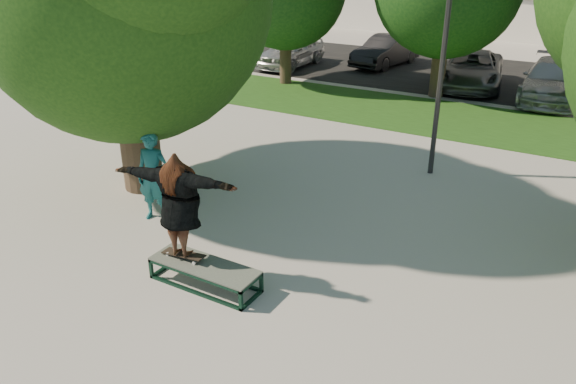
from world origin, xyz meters
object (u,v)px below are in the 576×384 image
Objects in this scene: grind_box at (205,275)px; bystander at (153,177)px; lamppost at (446,35)px; car_silver_a at (291,51)px; car_dark at (386,51)px; car_grey at (471,69)px; car_silver_b at (552,80)px.

bystander reaches higher than grind_box.
lamppost is 1.55× the size of car_silver_a.
car_dark is 0.84× the size of car_grey.
bystander is 14.22m from car_grey.
lamppost reaches higher than car_silver_a.
car_dark is at bearing 144.00° from car_grey.
car_grey is (2.57, 13.98, -0.24)m from bystander.
lamppost is 1.58× the size of car_dark.
car_silver_a is at bearing 175.75° from car_silver_b.
car_grey reaches higher than car_dark.
grind_box is at bearing -64.94° from car_silver_a.
car_grey is (-1.33, 8.96, -2.51)m from lamppost.
car_dark is 0.85× the size of car_silver_b.
bystander is 0.46× the size of car_dark.
car_silver_a reaches higher than car_grey.
car_silver_b is (6.91, -2.43, 0.02)m from car_dark.
bystander is 0.39× the size of car_silver_b.
car_dark is (-1.53, 15.95, -0.25)m from bystander.
car_silver_a is at bearing 115.52° from grind_box.
car_grey reaches higher than grind_box.
car_silver_b is (3.12, 14.89, 0.47)m from grind_box.
car_dark is at bearing 116.38° from lamppost.
car_silver_a is (-7.23, 15.15, 0.48)m from grind_box.
lamppost is at bearing 36.73° from bystander.
lamppost is 3.45× the size of bystander.
grind_box is 1.02× the size of bystander.
car_dark is 4.54m from car_grey.
bystander is 0.38× the size of car_grey.
car_grey is at bearing 1.15° from car_silver_a.
lamppost is at bearing -45.10° from car_silver_a.
grind_box is (-1.63, -6.39, -2.96)m from lamppost.
car_silver_a is at bearing 171.31° from car_grey.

